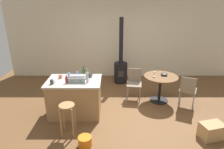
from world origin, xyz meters
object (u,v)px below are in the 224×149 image
at_px(wooden_stool, 67,114).
at_px(plastic_bucket, 84,141).
at_px(dining_table, 160,82).
at_px(bottle_1, 66,80).
at_px(toolbox, 77,78).
at_px(cup_0, 51,82).
at_px(cardboard_box, 211,131).
at_px(wood_stove, 120,68).
at_px(bottle_0, 83,73).
at_px(serving_bowl, 163,74).
at_px(cup_3, 60,77).
at_px(cup_4, 77,74).
at_px(folding_chair_far, 187,89).
at_px(wine_glass, 154,73).
at_px(kitchen_island, 75,97).
at_px(folding_chair_near, 134,82).
at_px(cup_1, 90,75).
at_px(bottle_2, 87,77).
at_px(cup_2, 69,75).

distance_m(wooden_stool, plastic_bucket, 0.66).
distance_m(dining_table, bottle_1, 2.50).
height_order(toolbox, cup_0, toolbox).
bearing_deg(cardboard_box, wood_stove, 120.56).
bearing_deg(dining_table, bottle_0, -167.64).
bearing_deg(serving_bowl, cardboard_box, -69.41).
relative_size(cup_3, plastic_bucket, 0.44).
height_order(dining_table, wood_stove, wood_stove).
xyz_separation_m(cup_0, cup_4, (0.48, 0.49, 0.00)).
relative_size(cardboard_box, plastic_bucket, 1.75).
relative_size(folding_chair_far, wine_glass, 6.11).
relative_size(kitchen_island, wine_glass, 8.74).
relative_size(folding_chair_near, cup_1, 7.28).
distance_m(folding_chair_far, bottle_1, 3.00).
bearing_deg(cardboard_box, wine_glass, 119.95).
height_order(wood_stove, cup_0, wood_stove).
relative_size(bottle_1, cup_0, 1.70).
distance_m(kitchen_island, cup_3, 0.61).
xyz_separation_m(kitchen_island, cup_3, (-0.34, 0.13, 0.48)).
height_order(bottle_1, cardboard_box, bottle_1).
bearing_deg(folding_chair_near, bottle_2, -141.39).
bearing_deg(folding_chair_far, cup_3, -177.25).
distance_m(bottle_2, cup_1, 0.32).
relative_size(folding_chair_near, wine_glass, 5.95).
distance_m(wooden_stool, cup_4, 1.16).
bearing_deg(cup_1, kitchen_island, -152.04).
bearing_deg(cup_0, toolbox, 17.76).
height_order(wooden_stool, cardboard_box, wooden_stool).
height_order(cup_4, cardboard_box, cup_4).
xyz_separation_m(wood_stove, toolbox, (-1.09, -2.04, 0.43)).
relative_size(kitchen_island, bottle_2, 3.92).
xyz_separation_m(kitchen_island, wine_glass, (2.01, 0.62, 0.40)).
bearing_deg(cup_4, folding_chair_near, 20.44).
bearing_deg(serving_bowl, folding_chair_near, 171.36).
distance_m(wooden_stool, dining_table, 2.65).
xyz_separation_m(cup_1, cardboard_box, (2.54, -1.12, -0.77)).
distance_m(folding_chair_near, bottle_0, 1.52).
bearing_deg(cup_2, cup_1, -4.60).
bearing_deg(cardboard_box, plastic_bucket, -174.44).
height_order(dining_table, cup_2, cup_2).
height_order(wooden_stool, toolbox, toolbox).
distance_m(wooden_stool, cardboard_box, 2.93).
distance_m(wooden_stool, cup_0, 0.85).
bearing_deg(cup_1, cup_4, 166.08).
relative_size(bottle_2, cup_1, 2.73).
relative_size(wooden_stool, serving_bowl, 3.80).
height_order(folding_chair_far, cup_0, cup_0).
distance_m(toolbox, bottle_1, 0.25).
bearing_deg(cup_2, bottle_1, -86.65).
distance_m(bottle_2, plastic_bucket, 1.39).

